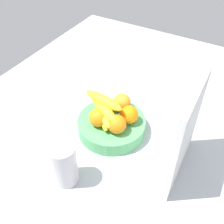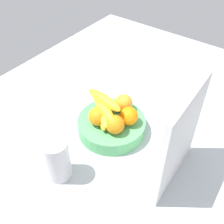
% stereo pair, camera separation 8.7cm
% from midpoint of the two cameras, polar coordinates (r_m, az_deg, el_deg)
% --- Properties ---
extents(ground_plane, '(1.80, 1.40, 0.03)m').
position_cam_midpoint_polar(ground_plane, '(1.11, 3.32, -5.10)').
color(ground_plane, '#ABB4B9').
extents(fruit_bowl, '(0.27, 0.27, 0.06)m').
position_cam_midpoint_polar(fruit_bowl, '(1.09, 2.29, -2.77)').
color(fruit_bowl, '#50A461').
rests_on(fruit_bowl, ground_plane).
extents(orange_front_left, '(0.07, 0.07, 0.07)m').
position_cam_midpoint_polar(orange_front_left, '(1.03, 5.91, -0.92)').
color(orange_front_left, orange).
rests_on(orange_front_left, fruit_bowl).
extents(orange_front_right, '(0.07, 0.07, 0.07)m').
position_cam_midpoint_polar(orange_front_right, '(1.09, 4.74, 1.79)').
color(orange_front_right, orange).
rests_on(orange_front_right, fruit_bowl).
extents(orange_center, '(0.07, 0.07, 0.07)m').
position_cam_midpoint_polar(orange_center, '(1.07, 0.98, 1.31)').
color(orange_center, orange).
rests_on(orange_center, fruit_bowl).
extents(orange_back_left, '(0.07, 0.07, 0.07)m').
position_cam_midpoint_polar(orange_back_left, '(1.03, -0.56, -1.02)').
color(orange_back_left, orange).
rests_on(orange_back_left, fruit_bowl).
extents(orange_back_right, '(0.07, 0.07, 0.07)m').
position_cam_midpoint_polar(orange_back_right, '(1.00, 3.11, -2.71)').
color(orange_back_right, orange).
rests_on(orange_back_right, fruit_bowl).
extents(banana_bunch, '(0.17, 0.18, 0.11)m').
position_cam_midpoint_polar(banana_bunch, '(1.03, 0.68, 0.61)').
color(banana_bunch, yellow).
rests_on(banana_bunch, fruit_bowl).
extents(cutting_board, '(0.28, 0.03, 0.36)m').
position_cam_midpoint_polar(cutting_board, '(0.87, 16.88, -5.68)').
color(cutting_board, white).
rests_on(cutting_board, ground_plane).
extents(thermos_tumbler, '(0.09, 0.09, 0.16)m').
position_cam_midpoint_polar(thermos_tumbler, '(0.92, -8.63, -9.84)').
color(thermos_tumbler, '#BDB8BD').
rests_on(thermos_tumbler, ground_plane).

